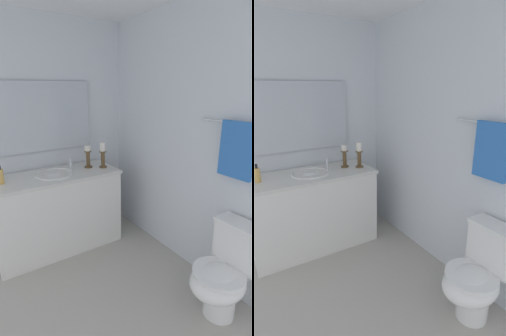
{
  "view_description": "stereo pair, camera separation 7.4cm",
  "coord_description": "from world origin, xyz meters",
  "views": [
    {
      "loc": [
        1.64,
        -0.69,
        1.73
      ],
      "look_at": [
        -0.13,
        0.5,
        1.07
      ],
      "focal_mm": 28.27,
      "sensor_mm": 36.0,
      "label": 1
    },
    {
      "loc": [
        1.68,
        -0.62,
        1.73
      ],
      "look_at": [
        -0.13,
        0.5,
        1.07
      ],
      "focal_mm": 28.27,
      "sensor_mm": 36.0,
      "label": 2
    }
  ],
  "objects": [
    {
      "name": "towel_near_vanity",
      "position": [
        0.49,
        1.08,
        1.27
      ],
      "size": [
        0.28,
        0.03,
        0.43
      ],
      "primitive_type": "cube",
      "color": "blue",
      "rests_on": "towel_bar"
    },
    {
      "name": "wall_back",
      "position": [
        0.0,
        1.15,
        1.23
      ],
      "size": [
        2.57,
        0.04,
        2.45
      ],
      "primitive_type": "cube",
      "color": "silver",
      "rests_on": "ground"
    },
    {
      "name": "candle_holder_short",
      "position": [
        -0.99,
        0.55,
        0.99
      ],
      "size": [
        0.09,
        0.09,
        0.26
      ],
      "color": "brown",
      "rests_on": "vanity_cabinet"
    },
    {
      "name": "sink_basin",
      "position": [
        -0.96,
        0.14,
        0.81
      ],
      "size": [
        0.4,
        0.4,
        0.24
      ],
      "color": "white",
      "rests_on": "vanity_cabinet"
    },
    {
      "name": "wall_left",
      "position": [
        -1.28,
        0.0,
        1.23
      ],
      "size": [
        0.04,
        2.31,
        2.45
      ],
      "primitive_type": "cube",
      "color": "silver",
      "rests_on": "ground"
    },
    {
      "name": "toilet",
      "position": [
        0.65,
        0.87,
        0.37
      ],
      "size": [
        0.39,
        0.54,
        0.75
      ],
      "color": "white",
      "rests_on": "ground"
    },
    {
      "name": "candle_holder_tall",
      "position": [
        -0.9,
        0.69,
        1.01
      ],
      "size": [
        0.09,
        0.09,
        0.29
      ],
      "color": "brown",
      "rests_on": "vanity_cabinet"
    },
    {
      "name": "floor",
      "position": [
        0.0,
        0.0,
        -0.01
      ],
      "size": [
        2.57,
        2.31,
        0.02
      ],
      "primitive_type": "cube",
      "color": "#B2ADA3",
      "rests_on": "ground"
    },
    {
      "name": "soap_bottle",
      "position": [
        -0.96,
        -0.37,
        0.93
      ],
      "size": [
        0.06,
        0.06,
        0.18
      ],
      "color": "#E5B259",
      "rests_on": "vanity_cabinet"
    },
    {
      "name": "towel_bar",
      "position": [
        0.49,
        1.09,
        1.47
      ],
      "size": [
        0.74,
        0.02,
        0.02
      ],
      "primitive_type": "cylinder",
      "rotation": [
        0.0,
        1.57,
        0.0
      ],
      "color": "silver"
    },
    {
      "name": "mirror",
      "position": [
        -1.24,
        0.14,
        1.42
      ],
      "size": [
        0.02,
        1.12,
        0.74
      ],
      "primitive_type": "cube",
      "color": "silver"
    },
    {
      "name": "vanity_cabinet",
      "position": [
        -0.96,
        0.14,
        0.43
      ],
      "size": [
        0.58,
        1.34,
        0.85
      ],
      "color": "white",
      "rests_on": "ground"
    }
  ]
}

